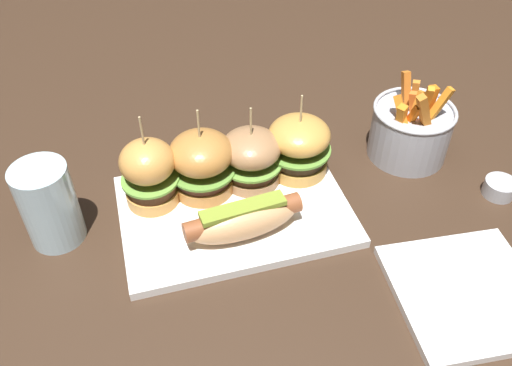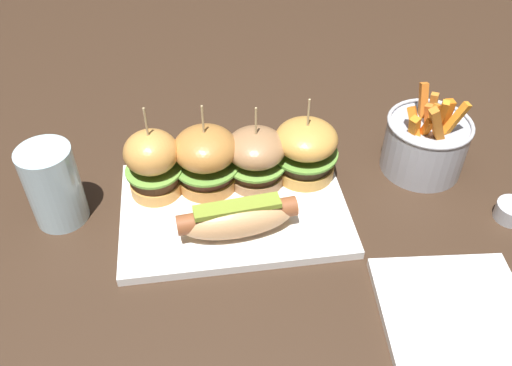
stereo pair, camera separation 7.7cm
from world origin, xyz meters
TOP-DOWN VIEW (x-y plane):
  - ground_plane at (0.00, 0.00)m, footprint 3.00×3.00m
  - platter_main at (0.00, 0.00)m, footprint 0.33×0.23m
  - hot_dog at (0.00, -0.05)m, footprint 0.17×0.07m
  - slider_far_left at (-0.11, 0.05)m, footprint 0.08×0.08m
  - slider_center_left at (-0.03, 0.05)m, footprint 0.10×0.10m
  - slider_center_right at (0.04, 0.05)m, footprint 0.09×0.09m
  - slider_far_right at (0.12, 0.06)m, footprint 0.10×0.10m
  - fries_bucket at (0.31, 0.06)m, footprint 0.13×0.13m
  - sauce_ramekin at (0.40, -0.07)m, footprint 0.05×0.05m
  - side_plate at (0.25, -0.22)m, footprint 0.20×0.20m
  - water_glass at (-0.25, 0.03)m, footprint 0.08×0.08m

SIDE VIEW (x-z plane):
  - ground_plane at x=0.00m, z-range 0.00..0.00m
  - side_plate at x=0.25m, z-range 0.00..0.01m
  - platter_main at x=0.00m, z-range 0.00..0.01m
  - sauce_ramekin at x=0.40m, z-range 0.00..0.03m
  - hot_dog at x=0.00m, z-range 0.02..0.07m
  - fries_bucket at x=0.31m, z-range -0.02..0.12m
  - slider_center_right at x=0.04m, z-range -0.01..0.13m
  - slider_far_right at x=0.12m, z-range -0.01..0.13m
  - water_glass at x=-0.25m, z-range 0.00..0.12m
  - slider_center_left at x=-0.03m, z-range -0.01..0.14m
  - slider_far_left at x=-0.11m, z-range -0.01..0.14m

